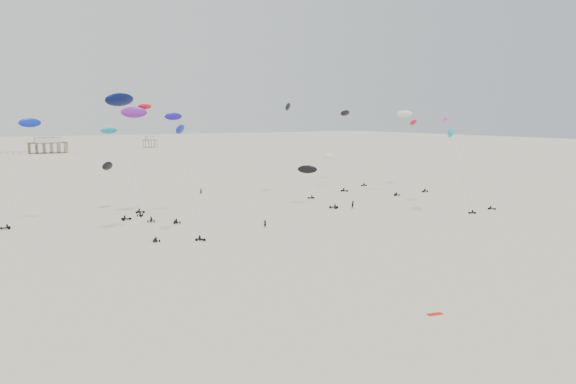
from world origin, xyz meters
TOP-DOWN VIEW (x-y plane):
  - ground_plane at (0.00, 200.00)m, footprint 900.00×900.00m
  - pavilion_main at (-10.00, 350.00)m, footprint 21.00×13.00m
  - pavilion_small at (60.00, 380.00)m, footprint 9.00×7.00m
  - rig_0 at (41.93, 131.82)m, footprint 5.03×13.85m
  - rig_1 at (-16.10, 108.06)m, footprint 5.59×10.33m
  - rig_2 at (-24.78, 119.53)m, footprint 6.89×9.88m
  - rig_3 at (-21.00, 87.98)m, footprint 4.74×7.06m
  - rig_4 at (50.67, 111.97)m, footprint 7.26×5.29m
  - rig_5 at (47.33, 89.65)m, footprint 8.85×13.06m
  - rig_6 at (18.77, 107.67)m, footprint 6.24×11.41m
  - rig_7 at (65.08, 121.93)m, footprint 10.40×15.71m
  - rig_8 at (37.94, 81.30)m, footprint 9.74×5.11m
  - rig_9 at (-23.57, 112.51)m, footprint 8.08×3.90m
  - rig_10 at (-44.16, 115.68)m, footprint 8.85×4.16m
  - rig_11 at (56.05, 144.25)m, footprint 6.86×17.26m
  - rig_12 at (-24.75, 124.63)m, footprint 8.35×10.87m
  - rig_13 at (-30.34, 93.23)m, footprint 8.00×8.96m
  - rig_14 at (-22.64, 112.33)m, footprint 5.72×9.39m
  - rig_15 at (22.53, 124.67)m, footprint 5.77×11.15m
  - spectator_0 at (-4.30, 89.61)m, footprint 0.83×0.81m
  - spectator_1 at (24.74, 99.49)m, footprint 1.10×0.68m
  - spectator_3 at (2.45, 140.37)m, footprint 0.89×0.83m
  - grounded_kite_b at (-10.97, 37.11)m, footprint 1.90×1.03m

SIDE VIEW (x-z plane):
  - ground_plane at x=0.00m, z-range 0.00..0.00m
  - spectator_0 at x=-4.30m, z-range -0.95..0.95m
  - spectator_1 at x=24.74m, z-range -1.09..1.09m
  - spectator_3 at x=2.45m, z-range -1.01..1.01m
  - grounded_kite_b at x=-10.97m, z-range -0.04..0.04m
  - pavilion_small at x=60.00m, z-range -0.51..7.49m
  - pavilion_main at x=-10.00m, z-range -0.68..9.12m
  - rig_0 at x=41.93m, z-range -0.45..13.21m
  - rig_6 at x=18.77m, z-range 1.34..12.47m
  - rig_12 at x=-24.75m, z-range 1.82..14.48m
  - rig_9 at x=-23.57m, z-range -1.88..22.67m
  - rig_2 at x=-24.78m, z-range 2.49..22.39m
  - rig_1 at x=-16.10m, z-range 2.67..25.53m
  - rig_3 at x=-21.00m, z-range 4.43..24.97m
  - rig_7 at x=65.08m, z-range 4.00..27.14m
  - rig_10 at x=-44.16m, z-range 4.98..26.51m
  - rig_4 at x=50.67m, z-range 4.24..27.74m
  - rig_8 at x=37.94m, z-range 6.53..26.11m
  - rig_5 at x=47.33m, z-range 5.73..28.90m
  - rig_14 at x=-22.64m, z-range 6.57..30.47m
  - rig_11 at x=56.05m, z-range 6.18..32.00m
  - rig_15 at x=22.53m, z-range 8.10..33.71m
  - rig_13 at x=-30.34m, z-range 9.65..35.81m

